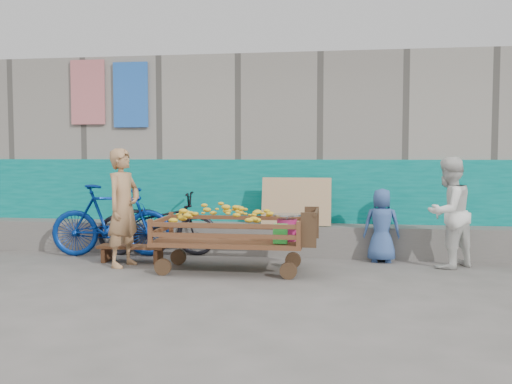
# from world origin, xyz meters

# --- Properties ---
(ground) EXTENTS (80.00, 80.00, 0.00)m
(ground) POSITION_xyz_m (0.00, 0.00, 0.00)
(ground) COLOR #54524C
(ground) RESTS_ON ground
(building_wall) EXTENTS (12.00, 3.50, 3.00)m
(building_wall) POSITION_xyz_m (-0.00, 4.05, 1.47)
(building_wall) COLOR gray
(building_wall) RESTS_ON ground
(banana_cart) EXTENTS (2.03, 0.93, 0.86)m
(banana_cart) POSITION_xyz_m (-0.48, 1.04, 0.58)
(banana_cart) COLOR brown
(banana_cart) RESTS_ON ground
(bench) EXTENTS (0.93, 0.28, 0.23)m
(bench) POSITION_xyz_m (-1.89, 1.46, 0.17)
(bench) COLOR brown
(bench) RESTS_ON ground
(vendor_man) EXTENTS (0.52, 0.65, 1.56)m
(vendor_man) POSITION_xyz_m (-1.90, 1.18, 0.78)
(vendor_man) COLOR #A97C52
(vendor_man) RESTS_ON ground
(woman) EXTENTS (0.89, 0.88, 1.45)m
(woman) POSITION_xyz_m (2.32, 1.71, 0.72)
(woman) COLOR white
(woman) RESTS_ON ground
(child) EXTENTS (0.51, 0.34, 1.02)m
(child) POSITION_xyz_m (1.49, 1.97, 0.51)
(child) COLOR #365594
(child) RESTS_ON ground
(bicycle_dark) EXTENTS (1.83, 0.82, 0.93)m
(bicycle_dark) POSITION_xyz_m (-1.72, 2.05, 0.46)
(bicycle_dark) COLOR black
(bicycle_dark) RESTS_ON ground
(bicycle_blue) EXTENTS (1.79, 0.74, 1.05)m
(bicycle_blue) POSITION_xyz_m (-2.34, 1.85, 0.52)
(bicycle_blue) COLOR navy
(bicycle_blue) RESTS_ON ground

